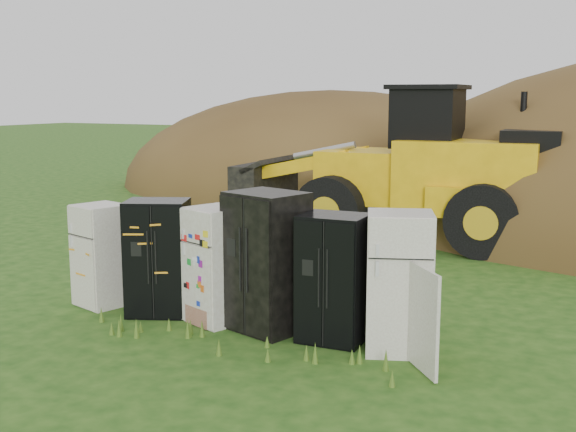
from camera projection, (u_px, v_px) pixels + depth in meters
name	position (u px, v px, depth m)	size (l,w,h in m)	color
ground	(245.00, 326.00, 10.29)	(120.00, 120.00, 0.00)	#1E4813
fridge_leftmost	(102.00, 255.00, 11.24)	(0.70, 0.67, 1.59)	white
fridge_black_side	(158.00, 257.00, 10.78)	(0.90, 0.71, 1.73)	black
fridge_sticker	(216.00, 265.00, 10.38)	(0.75, 0.69, 1.68)	silver
fridge_dark_mid	(267.00, 262.00, 10.02)	(1.00, 0.81, 1.95)	black
fridge_black_right	(333.00, 278.00, 9.59)	(0.86, 0.71, 1.71)	black
fridge_open_door	(399.00, 283.00, 9.17)	(0.82, 0.76, 1.80)	white
wheel_loader	(388.00, 163.00, 16.35)	(7.21, 2.92, 3.49)	yellow
dirt_mound_left	(330.00, 188.00, 25.73)	(15.76, 11.82, 6.92)	#4B3318
dirt_mound_back	(491.00, 186.00, 26.45)	(19.42, 12.95, 6.20)	#4B3318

